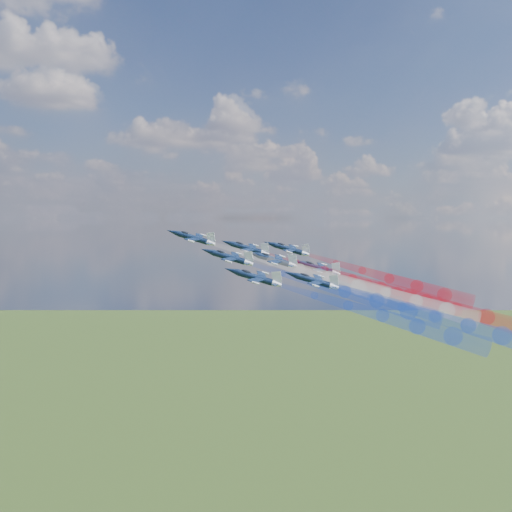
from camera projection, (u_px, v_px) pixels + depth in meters
jet_lead at (193, 238)px, 165.71m from camera, size 17.89×17.42×8.50m
trail_lead at (300, 269)px, 161.13m from camera, size 38.19×31.47×17.17m
jet_inner_left at (229, 257)px, 154.92m from camera, size 17.89×17.42×8.50m
trail_inner_left at (345, 292)px, 150.34m from camera, size 38.19×31.47×17.17m
jet_inner_right at (247, 248)px, 170.79m from camera, size 17.89×17.42×8.50m
trail_inner_right at (352, 279)px, 166.21m from camera, size 38.19×31.47×17.17m
jet_outer_left at (255, 278)px, 142.43m from camera, size 17.89×17.42×8.50m
trail_outer_left at (382, 316)px, 137.86m from camera, size 38.19×31.47×17.17m
jet_center_third at (274, 260)px, 162.14m from camera, size 17.89×17.42×8.50m
trail_center_third at (386, 293)px, 157.57m from camera, size 38.19×31.47×17.17m
jet_outer_right at (288, 249)px, 179.51m from camera, size 17.89×17.42×8.50m
trail_outer_right at (389, 278)px, 174.93m from camera, size 38.19×31.47×17.17m
jet_rear_left at (314, 281)px, 150.96m from camera, size 17.89×17.42×8.50m
trail_rear_left at (435, 317)px, 146.39m from camera, size 38.19×31.47×17.17m
jet_rear_right at (318, 268)px, 167.80m from camera, size 17.89×17.42×8.50m
trail_rear_right at (427, 300)px, 163.23m from camera, size 38.19×31.47×17.17m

